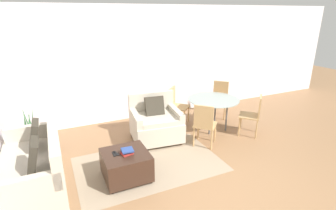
# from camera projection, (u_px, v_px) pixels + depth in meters

# --- Properties ---
(ground_plane) EXTENTS (20.00, 20.00, 0.00)m
(ground_plane) POSITION_uv_depth(u_px,v_px,m) (231.00, 185.00, 4.11)
(ground_plane) COLOR #936B47
(wall_back) EXTENTS (12.00, 0.06, 2.75)m
(wall_back) POSITION_uv_depth(u_px,v_px,m) (151.00, 63.00, 6.54)
(wall_back) COLOR white
(wall_back) RESTS_ON ground_plane
(area_rug) EXTENTS (2.53, 1.60, 0.01)m
(area_rug) POSITION_uv_depth(u_px,v_px,m) (149.00, 164.00, 4.69)
(area_rug) COLOR gray
(area_rug) RESTS_ON ground_plane
(couch) EXTENTS (0.89, 1.82, 0.93)m
(couch) POSITION_uv_depth(u_px,v_px,m) (35.00, 168.00, 4.01)
(couch) COLOR beige
(couch) RESTS_ON ground_plane
(armchair) EXTENTS (1.07, 0.99, 0.95)m
(armchair) POSITION_uv_depth(u_px,v_px,m) (156.00, 123.00, 5.50)
(armchair) COLOR beige
(armchair) RESTS_ON ground_plane
(ottoman) EXTENTS (0.72, 0.70, 0.46)m
(ottoman) POSITION_uv_depth(u_px,v_px,m) (126.00, 165.00, 4.23)
(ottoman) COLOR #382319
(ottoman) RESTS_ON ground_plane
(book_stack) EXTENTS (0.20, 0.19, 0.08)m
(book_stack) POSITION_uv_depth(u_px,v_px,m) (127.00, 151.00, 4.13)
(book_stack) COLOR #B72D28
(book_stack) RESTS_ON ottoman
(tv_remote_primary) EXTENTS (0.05, 0.15, 0.01)m
(tv_remote_primary) POSITION_uv_depth(u_px,v_px,m) (114.00, 154.00, 4.12)
(tv_remote_primary) COLOR black
(tv_remote_primary) RESTS_ON ottoman
(tv_remote_secondary) EXTENTS (0.08, 0.17, 0.01)m
(tv_remote_secondary) POSITION_uv_depth(u_px,v_px,m) (116.00, 153.00, 4.15)
(tv_remote_secondary) COLOR black
(tv_remote_secondary) RESTS_ON ottoman
(potted_plant) EXTENTS (0.43, 0.43, 0.96)m
(potted_plant) POSITION_uv_depth(u_px,v_px,m) (33.00, 141.00, 5.11)
(potted_plant) COLOR maroon
(potted_plant) RESTS_ON ground_plane
(dining_table) EXTENTS (1.15, 1.15, 0.72)m
(dining_table) POSITION_uv_depth(u_px,v_px,m) (213.00, 102.00, 5.91)
(dining_table) COLOR #8C9E99
(dining_table) RESTS_ON ground_plane
(dining_chair_near_left) EXTENTS (0.59, 0.59, 0.90)m
(dining_chair_near_left) POSITION_uv_depth(u_px,v_px,m) (204.00, 122.00, 5.16)
(dining_chair_near_left) COLOR tan
(dining_chair_near_left) RESTS_ON ground_plane
(dining_chair_near_right) EXTENTS (0.59, 0.59, 0.90)m
(dining_chair_near_right) POSITION_uv_depth(u_px,v_px,m) (254.00, 113.00, 5.66)
(dining_chair_near_right) COLOR tan
(dining_chair_near_right) RESTS_ON ground_plane
(dining_chair_far_left) EXTENTS (0.59, 0.59, 0.90)m
(dining_chair_far_left) POSITION_uv_depth(u_px,v_px,m) (176.00, 103.00, 6.24)
(dining_chair_far_left) COLOR tan
(dining_chair_far_left) RESTS_ON ground_plane
(dining_chair_far_right) EXTENTS (0.59, 0.59, 0.90)m
(dining_chair_far_right) POSITION_uv_depth(u_px,v_px,m) (220.00, 97.00, 6.74)
(dining_chair_far_right) COLOR tan
(dining_chair_far_right) RESTS_ON ground_plane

